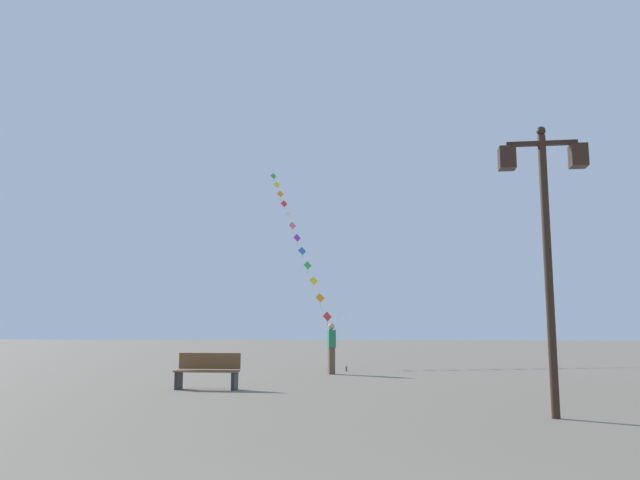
{
  "coord_description": "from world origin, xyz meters",
  "views": [
    {
      "loc": [
        0.82,
        -2.61,
        1.43
      ],
      "look_at": [
        -2.19,
        20.54,
        4.84
      ],
      "focal_mm": 35.12,
      "sensor_mm": 36.0,
      "label": 1
    }
  ],
  "objects_px": {
    "kite_train": "(298,240)",
    "park_bench": "(208,371)",
    "kite_flyer": "(331,347)",
    "twin_lantern_lamp_post": "(545,212)"
  },
  "relations": [
    {
      "from": "kite_train",
      "to": "park_bench",
      "type": "height_order",
      "value": "kite_train"
    },
    {
      "from": "kite_flyer",
      "to": "park_bench",
      "type": "bearing_deg",
      "value": 140.63
    },
    {
      "from": "kite_flyer",
      "to": "kite_train",
      "type": "bearing_deg",
      "value": -0.69
    },
    {
      "from": "twin_lantern_lamp_post",
      "to": "park_bench",
      "type": "xyz_separation_m",
      "value": [
        -7.34,
        4.32,
        -3.03
      ]
    },
    {
      "from": "kite_flyer",
      "to": "park_bench",
      "type": "relative_size",
      "value": 1.07
    },
    {
      "from": "twin_lantern_lamp_post",
      "to": "park_bench",
      "type": "relative_size",
      "value": 3.13
    },
    {
      "from": "twin_lantern_lamp_post",
      "to": "kite_flyer",
      "type": "distance_m",
      "value": 11.68
    },
    {
      "from": "twin_lantern_lamp_post",
      "to": "kite_train",
      "type": "bearing_deg",
      "value": 111.36
    },
    {
      "from": "kite_train",
      "to": "kite_flyer",
      "type": "xyz_separation_m",
      "value": [
        2.69,
        -9.11,
        -5.03
      ]
    },
    {
      "from": "park_bench",
      "to": "kite_flyer",
      "type": "bearing_deg",
      "value": 68.45
    }
  ]
}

